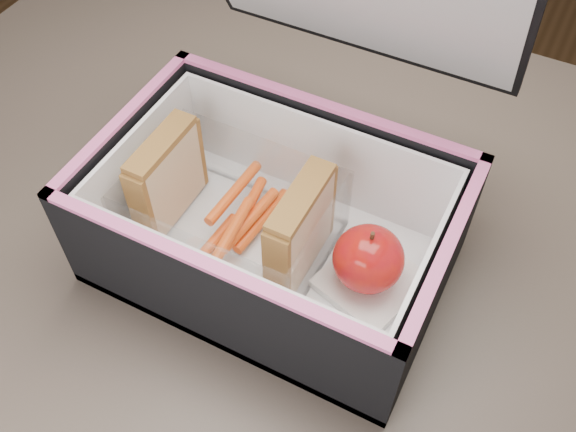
% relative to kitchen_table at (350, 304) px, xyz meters
% --- Properties ---
extents(kitchen_table, '(1.20, 0.80, 0.75)m').
position_rel_kitchen_table_xyz_m(kitchen_table, '(0.00, 0.00, 0.00)').
color(kitchen_table, brown).
rests_on(kitchen_table, ground).
extents(lunch_bag, '(0.32, 0.31, 0.30)m').
position_rel_kitchen_table_xyz_m(lunch_bag, '(-0.07, -0.04, 0.16)').
color(lunch_bag, black).
rests_on(lunch_bag, kitchen_table).
extents(plastic_tub, '(0.18, 0.13, 0.08)m').
position_rel_kitchen_table_xyz_m(plastic_tub, '(-0.11, -0.04, 0.14)').
color(plastic_tub, white).
rests_on(plastic_tub, lunch_bag).
extents(sandwich_left, '(0.02, 0.08, 0.10)m').
position_rel_kitchen_table_xyz_m(sandwich_left, '(-0.18, -0.04, 0.16)').
color(sandwich_left, '#D8B587').
rests_on(sandwich_left, plastic_tub).
extents(sandwich_right, '(0.02, 0.09, 0.10)m').
position_rel_kitchen_table_xyz_m(sandwich_right, '(-0.04, -0.04, 0.16)').
color(sandwich_right, '#D8B587').
rests_on(sandwich_right, plastic_tub).
extents(carrot_sticks, '(0.05, 0.14, 0.03)m').
position_rel_kitchen_table_xyz_m(carrot_sticks, '(-0.11, -0.04, 0.13)').
color(carrot_sticks, '#F74D17').
rests_on(carrot_sticks, plastic_tub).
extents(paper_napkin, '(0.10, 0.10, 0.01)m').
position_rel_kitchen_table_xyz_m(paper_napkin, '(0.03, -0.03, 0.11)').
color(paper_napkin, white).
rests_on(paper_napkin, lunch_bag).
extents(red_apple, '(0.08, 0.08, 0.07)m').
position_rel_kitchen_table_xyz_m(red_apple, '(0.02, -0.03, 0.14)').
color(red_apple, maroon).
rests_on(red_apple, paper_napkin).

